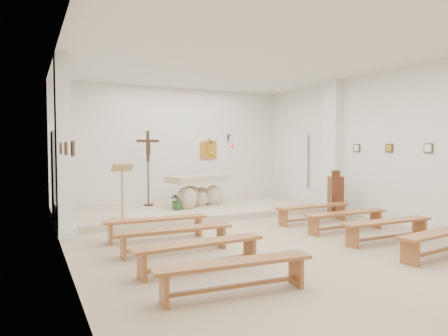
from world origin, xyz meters
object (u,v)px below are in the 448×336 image
crucifix_stand (148,163)px  bench_left_front (156,223)px  altar (198,193)px  bench_left_second (175,234)px  bench_left_third (200,249)px  bench_left_fourth (235,269)px  lectern (122,191)px  bench_right_third (387,226)px  bench_right_fourth (441,237)px  donation_pedestal (335,196)px  bench_right_front (313,210)px  bench_right_second (346,217)px

crucifix_stand → bench_left_front: (-0.80, -3.38, -1.01)m
altar → bench_left_second: (-1.99, -3.80, -0.19)m
bench_left_third → bench_left_fourth: (0.00, -1.05, 0.00)m
altar → bench_left_front: (-1.99, -2.75, -0.19)m
lectern → bench_left_fourth: (0.29, -4.68, -0.46)m
altar → bench_right_third: size_ratio=0.96×
bench_left_fourth → bench_right_fourth: (3.71, -0.00, 0.00)m
donation_pedestal → altar: bearing=160.0°
donation_pedestal → bench_right_third: 2.73m
lectern → bench_left_second: size_ratio=0.65×
bench_right_front → altar: bearing=121.2°
donation_pedestal → bench_right_front: 1.14m
bench_left_fourth → bench_right_fourth: size_ratio=1.00×
donation_pedestal → bench_left_front: bearing=-154.7°
bench_left_third → bench_left_fourth: same height
donation_pedestal → bench_left_front: donation_pedestal is taller
donation_pedestal → bench_left_front: (-4.75, -0.42, -0.20)m
bench_left_third → altar: bearing=64.6°
bench_right_front → bench_left_third: same height
bench_left_front → bench_right_fourth: same height
bench_right_second → bench_left_third: (-3.71, -1.05, 0.00)m
bench_left_third → bench_right_fourth: size_ratio=1.00×
donation_pedestal → bench_left_third: (-4.75, -2.52, -0.20)m
lectern → bench_left_fourth: lectern is taller
crucifix_stand → bench_right_third: bearing=-60.1°
altar → crucifix_stand: (-1.19, 0.62, 0.83)m
bench_left_second → bench_right_second: 3.71m
bench_left_second → bench_left_third: same height
lectern → bench_right_fourth: (4.00, -4.68, -0.46)m
bench_left_third → bench_left_second: bearing=86.9°
lectern → bench_right_third: lectern is taller
bench_left_front → bench_left_third: size_ratio=1.00×
bench_left_third → bench_left_fourth: bearing=-93.1°
bench_right_second → bench_left_third: 3.86m
bench_left_third → bench_right_front: bearing=26.4°
bench_right_front → bench_left_fourth: same height
altar → bench_left_third: (-1.99, -4.85, -0.19)m
crucifix_stand → bench_left_front: crucifix_stand is taller
lectern → bench_right_second: bearing=-30.3°
donation_pedestal → bench_left_third: size_ratio=0.59×
lectern → bench_right_third: (4.00, -3.63, -0.46)m
bench_right_front → bench_left_fourth: bearing=-140.5°
crucifix_stand → donation_pedestal: bearing=-34.9°
bench_right_front → donation_pedestal: bearing=21.3°
crucifix_stand → bench_left_front: 3.62m
donation_pedestal → bench_right_front: size_ratio=0.60×
bench_right_front → bench_right_third: 2.10m
crucifix_stand → bench_right_fourth: size_ratio=1.03×
bench_left_front → bench_right_second: bearing=-13.2°
bench_right_front → bench_right_second: 1.05m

